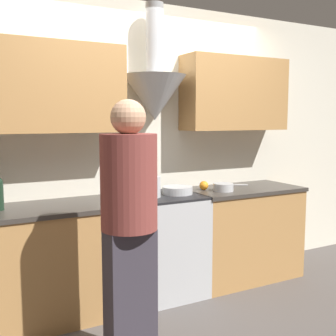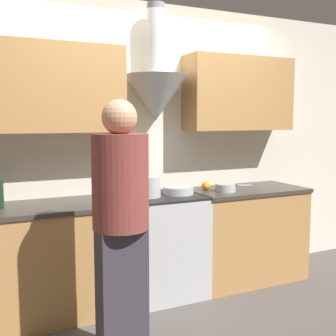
{
  "view_description": "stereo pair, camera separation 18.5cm",
  "coord_description": "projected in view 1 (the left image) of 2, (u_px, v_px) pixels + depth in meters",
  "views": [
    {
      "loc": [
        -1.67,
        -2.9,
        1.56
      ],
      "look_at": [
        0.0,
        0.22,
        1.15
      ],
      "focal_mm": 45.0,
      "sensor_mm": 36.0,
      "label": 1
    },
    {
      "loc": [
        -1.51,
        -2.98,
        1.56
      ],
      "look_at": [
        0.0,
        0.22,
        1.15
      ],
      "focal_mm": 45.0,
      "sensor_mm": 36.0,
      "label": 2
    }
  ],
  "objects": [
    {
      "name": "ground_plane",
      "position": [
        180.0,
        307.0,
        3.5
      ],
      "size": [
        12.0,
        12.0,
        0.0
      ],
      "primitive_type": "plane",
      "color": "#4C4744"
    },
    {
      "name": "wall_back",
      "position": [
        143.0,
        128.0,
        3.81
      ],
      "size": [
        8.4,
        0.56,
        2.6
      ],
      "color": "silver",
      "rests_on": "ground_plane"
    },
    {
      "name": "counter_left",
      "position": [
        41.0,
        264.0,
        3.23
      ],
      "size": [
        1.48,
        0.62,
        0.9
      ],
      "color": "#B27F47",
      "rests_on": "ground_plane"
    },
    {
      "name": "counter_right",
      "position": [
        241.0,
        232.0,
        4.14
      ],
      "size": [
        1.12,
        0.62,
        0.9
      ],
      "color": "#B27F47",
      "rests_on": "ground_plane"
    },
    {
      "name": "stove_range",
      "position": [
        163.0,
        244.0,
        3.73
      ],
      "size": [
        0.66,
        0.6,
        0.9
      ],
      "color": "#B7BABC",
      "rests_on": "ground_plane"
    },
    {
      "name": "stock_pot",
      "position": [
        148.0,
        187.0,
        3.58
      ],
      "size": [
        0.21,
        0.21,
        0.18
      ],
      "color": "#B7BABC",
      "rests_on": "stove_range"
    },
    {
      "name": "mixing_bowl",
      "position": [
        177.0,
        190.0,
        3.74
      ],
      "size": [
        0.27,
        0.27,
        0.07
      ],
      "color": "#B7BABC",
      "rests_on": "stove_range"
    },
    {
      "name": "orange_fruit",
      "position": [
        204.0,
        185.0,
        3.95
      ],
      "size": [
        0.08,
        0.08,
        0.08
      ],
      "color": "orange",
      "rests_on": "counter_right"
    },
    {
      "name": "saucepan",
      "position": [
        223.0,
        187.0,
        3.89
      ],
      "size": [
        0.19,
        0.19,
        0.07
      ],
      "color": "#B7BABC",
      "rests_on": "counter_right"
    },
    {
      "name": "chefs_knife",
      "position": [
        236.0,
        185.0,
        4.24
      ],
      "size": [
        0.22,
        0.14,
        0.01
      ],
      "rotation": [
        0.0,
        0.0,
        -0.54
      ],
      "color": "silver",
      "rests_on": "counter_right"
    },
    {
      "name": "person_foreground_left",
      "position": [
        129.0,
        223.0,
        2.57
      ],
      "size": [
        0.35,
        0.35,
        1.68
      ],
      "color": "#38333D",
      "rests_on": "ground_plane"
    }
  ]
}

